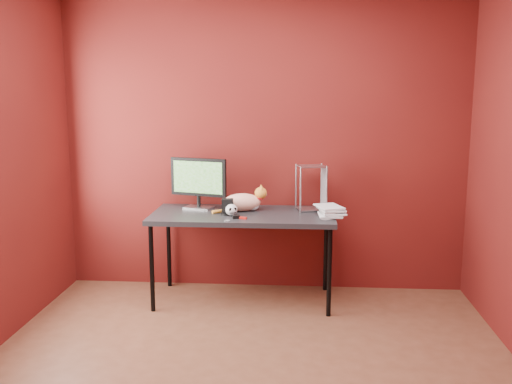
# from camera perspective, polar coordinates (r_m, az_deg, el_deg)

# --- Properties ---
(room) EXTENTS (3.52, 3.52, 2.61)m
(room) POSITION_cam_1_polar(r_m,az_deg,el_deg) (3.22, -1.05, 4.73)
(room) COLOR #542D1D
(room) RESTS_ON ground
(desk) EXTENTS (1.50, 0.70, 0.75)m
(desk) POSITION_cam_1_polar(r_m,az_deg,el_deg) (4.71, -1.30, -2.73)
(desk) COLOR black
(desk) RESTS_ON ground
(monitor) EXTENTS (0.49, 0.22, 0.43)m
(monitor) POSITION_cam_1_polar(r_m,az_deg,el_deg) (4.85, -5.77, 1.14)
(monitor) COLOR #AAA9AE
(monitor) RESTS_ON desk
(cat) EXTENTS (0.45, 0.26, 0.22)m
(cat) POSITION_cam_1_polar(r_m,az_deg,el_deg) (4.77, -1.37, -1.01)
(cat) COLOR #E35F30
(cat) RESTS_ON desk
(skull_mug) EXTENTS (0.10, 0.10, 0.09)m
(skull_mug) POSITION_cam_1_polar(r_m,az_deg,el_deg) (4.59, -2.48, -1.79)
(skull_mug) COLOR silver
(skull_mug) RESTS_ON desk
(speaker) EXTENTS (0.11, 0.11, 0.13)m
(speaker) POSITION_cam_1_polar(r_m,az_deg,el_deg) (4.64, -2.86, -1.54)
(speaker) COLOR black
(speaker) RESTS_ON desk
(book_stack) EXTENTS (0.25, 0.29, 0.98)m
(book_stack) POSITION_cam_1_polar(r_m,az_deg,el_deg) (4.52, 6.56, 3.59)
(book_stack) COLOR beige
(book_stack) RESTS_ON desk
(wire_rack) EXTENTS (0.26, 0.23, 0.38)m
(wire_rack) POSITION_cam_1_polar(r_m,az_deg,el_deg) (4.81, 5.54, 0.44)
(wire_rack) COLOR #AAA9AE
(wire_rack) RESTS_ON desk
(pocket_knife) EXTENTS (0.08, 0.05, 0.02)m
(pocket_knife) POSITION_cam_1_polar(r_m,az_deg,el_deg) (4.49, -1.44, -2.60)
(pocket_knife) COLOR #B5140D
(pocket_knife) RESTS_ON desk
(black_gadget) EXTENTS (0.06, 0.05, 0.03)m
(black_gadget) POSITION_cam_1_polar(r_m,az_deg,el_deg) (4.50, -2.01, -2.51)
(black_gadget) COLOR black
(black_gadget) RESTS_ON desk
(washer) EXTENTS (0.05, 0.05, 0.00)m
(washer) POSITION_cam_1_polar(r_m,az_deg,el_deg) (4.43, -2.93, -2.88)
(washer) COLOR #AAA9AE
(washer) RESTS_ON desk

